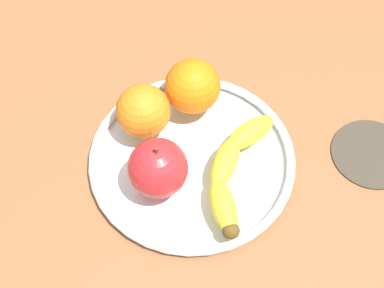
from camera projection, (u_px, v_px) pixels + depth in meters
ground_plane at (192, 170)px, 79.29cm from camera, size 147.35×147.35×4.00cm
fruit_bowl at (192, 159)px, 76.83cm from camera, size 28.20×28.20×1.80cm
banana at (233, 169)px, 73.17cm from camera, size 20.07×7.82×3.16cm
apple at (158, 168)px, 70.58cm from camera, size 7.74×7.74×8.54cm
orange_center at (143, 111)px, 75.52cm from camera, size 7.43×7.43×7.43cm
orange_back_right at (193, 86)px, 77.58cm from camera, size 7.78×7.78×7.78cm
ambient_coaster at (372, 153)px, 78.07cm from camera, size 11.28×11.28×0.60cm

